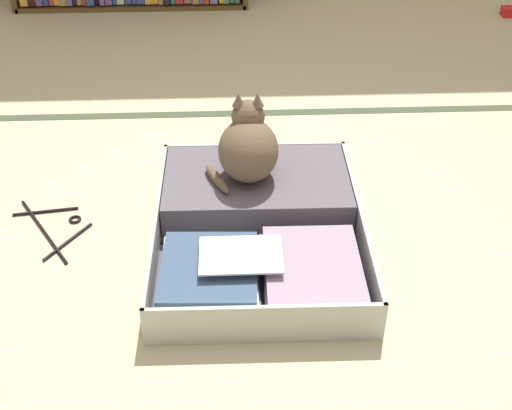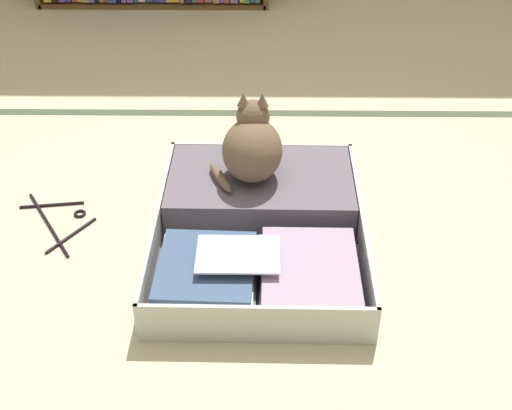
# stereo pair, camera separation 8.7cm
# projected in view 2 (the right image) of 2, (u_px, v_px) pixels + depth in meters

# --- Properties ---
(ground_plane) EXTENTS (10.00, 10.00, 0.00)m
(ground_plane) POSITION_uv_depth(u_px,v_px,m) (224.00, 257.00, 2.09)
(ground_plane) COLOR #C3B88D
(tatami_border) EXTENTS (4.80, 0.05, 0.00)m
(tatami_border) POSITION_uv_depth(u_px,v_px,m) (235.00, 113.00, 2.84)
(tatami_border) COLOR #3E4A33
(tatami_border) RESTS_ON ground_plane
(open_suitcase) EXTENTS (0.64, 0.83, 0.13)m
(open_suitcase) POSITION_uv_depth(u_px,v_px,m) (260.00, 222.00, 2.14)
(open_suitcase) COLOR #B2B7A7
(open_suitcase) RESTS_ON ground_plane
(black_cat) EXTENTS (0.25, 0.24, 0.27)m
(black_cat) POSITION_uv_depth(u_px,v_px,m) (252.00, 147.00, 2.17)
(black_cat) COLOR brown
(black_cat) RESTS_ON open_suitcase
(clothes_hanger) EXTENTS (0.27, 0.33, 0.01)m
(clothes_hanger) POSITION_uv_depth(u_px,v_px,m) (59.00, 220.00, 2.23)
(clothes_hanger) COLOR black
(clothes_hanger) RESTS_ON ground_plane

